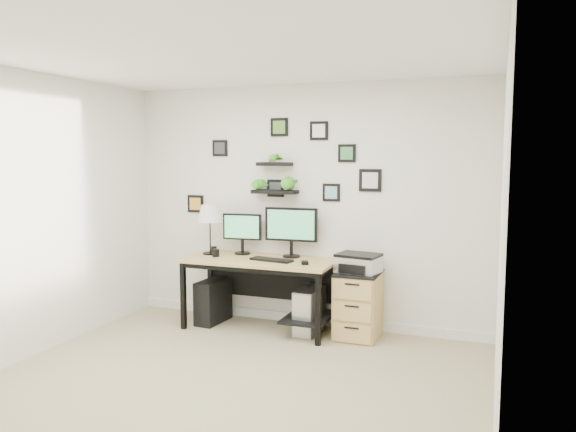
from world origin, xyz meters
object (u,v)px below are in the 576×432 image
at_px(monitor_right, 291,228).
at_px(printer, 358,263).
at_px(table_lamp, 210,215).
at_px(mug, 216,253).
at_px(monitor_left, 242,231).
at_px(desk, 264,270).
at_px(file_cabinet, 358,305).
at_px(pc_tower_black, 213,301).
at_px(pc_tower_grey, 309,311).

height_order(monitor_right, printer, monitor_right).
distance_m(table_lamp, printer, 1.74).
xyz_separation_m(monitor_right, mug, (-0.78, -0.25, -0.28)).
bearing_deg(monitor_left, mug, -129.64).
distance_m(desk, file_cabinet, 1.06).
height_order(table_lamp, pc_tower_black, table_lamp).
height_order(desk, pc_tower_grey, desk).
xyz_separation_m(table_lamp, pc_tower_black, (0.06, -0.07, -0.95)).
height_order(pc_tower_grey, file_cabinet, file_cabinet).
bearing_deg(pc_tower_grey, desk, -179.23).
relative_size(monitor_right, printer, 1.26).
bearing_deg(pc_tower_black, desk, 4.73).
bearing_deg(printer, file_cabinet, 41.15).
xyz_separation_m(monitor_right, pc_tower_grey, (0.27, -0.19, -0.84)).
distance_m(file_cabinet, printer, 0.43).
relative_size(monitor_left, table_lamp, 0.82).
height_order(monitor_right, pc_tower_grey, monitor_right).
height_order(monitor_right, mug, monitor_right).
height_order(desk, mug, mug).
distance_m(desk, pc_tower_black, 0.72).
xyz_separation_m(monitor_left, printer, (1.35, -0.13, -0.25)).
xyz_separation_m(monitor_left, mug, (-0.20, -0.24, -0.22)).
bearing_deg(monitor_right, printer, -10.15).
relative_size(pc_tower_black, file_cabinet, 0.71).
bearing_deg(mug, printer, 4.29).
distance_m(pc_tower_black, pc_tower_grey, 1.12).
bearing_deg(file_cabinet, desk, -176.72).
bearing_deg(monitor_right, table_lamp, -171.89).
xyz_separation_m(monitor_left, pc_tower_black, (-0.27, -0.18, -0.78)).
xyz_separation_m(mug, pc_tower_black, (-0.07, 0.06, -0.55)).
distance_m(desk, printer, 1.02).
bearing_deg(desk, pc_tower_grey, 0.77).
xyz_separation_m(table_lamp, pc_tower_grey, (1.18, -0.06, -0.96)).
xyz_separation_m(monitor_right, file_cabinet, (0.77, -0.14, -0.73)).
bearing_deg(table_lamp, printer, -0.29).
bearing_deg(monitor_left, table_lamp, -160.64).
bearing_deg(printer, mug, -175.71).
bearing_deg(mug, pc_tower_grey, 3.65).
bearing_deg(table_lamp, file_cabinet, -0.22).
bearing_deg(monitor_right, file_cabinet, -9.97).
xyz_separation_m(monitor_right, printer, (0.77, -0.14, -0.30)).
relative_size(table_lamp, pc_tower_black, 1.16).
relative_size(monitor_left, mug, 5.44).
distance_m(table_lamp, file_cabinet, 1.89).
bearing_deg(printer, monitor_left, 174.63).
xyz_separation_m(monitor_right, table_lamp, (-0.91, -0.13, 0.12)).
relative_size(monitor_left, printer, 0.98).
distance_m(monitor_right, printer, 0.84).
xyz_separation_m(desk, printer, (1.01, 0.06, 0.14)).
bearing_deg(monitor_right, mug, -161.84).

